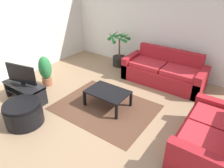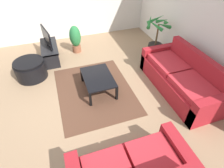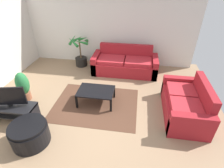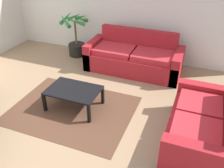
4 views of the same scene
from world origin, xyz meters
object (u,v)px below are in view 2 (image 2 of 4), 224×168
(couch_main, at_px, (181,79))
(ottoman, at_px, (31,69))
(tv, at_px, (47,37))
(potted_plant_small, at_px, (75,38))
(coffee_table, at_px, (98,78))
(potted_palm, at_px, (156,41))
(tv_stand, at_px, (50,50))

(couch_main, xyz_separation_m, ottoman, (-1.63, -3.30, -0.07))
(couch_main, height_order, tv, tv)
(ottoman, bearing_deg, potted_plant_small, 124.59)
(ottoman, bearing_deg, couch_main, 63.73)
(coffee_table, distance_m, potted_plant_small, 1.96)
(potted_plant_small, bearing_deg, coffee_table, 4.56)
(couch_main, height_order, potted_plant_small, couch_main)
(potted_palm, bearing_deg, tv, -103.08)
(couch_main, distance_m, potted_plant_small, 3.22)
(couch_main, relative_size, potted_plant_small, 2.63)
(tv_stand, relative_size, tv, 1.38)
(coffee_table, distance_m, ottoman, 1.81)
(tv_stand, xyz_separation_m, coffee_table, (1.77, 0.95, 0.05))
(couch_main, relative_size, potted_palm, 1.96)
(tv_stand, relative_size, ottoman, 1.45)
(tv_stand, height_order, potted_plant_small, potted_plant_small)
(tv_stand, height_order, potted_palm, potted_palm)
(potted_palm, bearing_deg, tv_stand, -103.05)
(couch_main, height_order, tv_stand, couch_main)
(tv_stand, xyz_separation_m, ottoman, (0.73, -0.54, -0.05))
(tv_stand, bearing_deg, tv, 101.96)
(tv_stand, distance_m, potted_palm, 3.10)
(ottoman, bearing_deg, coffee_table, 55.07)
(coffee_table, height_order, potted_plant_small, potted_plant_small)
(tv_stand, relative_size, potted_palm, 0.98)
(potted_plant_small, bearing_deg, tv_stand, -76.84)
(couch_main, xyz_separation_m, coffee_table, (-0.59, -1.81, 0.04))
(potted_palm, distance_m, potted_plant_small, 2.40)
(potted_palm, relative_size, ottoman, 1.47)
(tv, bearing_deg, tv_stand, -78.04)
(potted_palm, relative_size, potted_plant_small, 1.34)
(tv, bearing_deg, coffee_table, 28.12)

